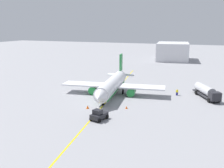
# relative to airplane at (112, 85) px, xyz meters

# --- Properties ---
(ground_plane) EXTENTS (400.00, 400.00, 0.00)m
(ground_plane) POSITION_rel_airplane_xyz_m (0.48, 0.07, -2.63)
(ground_plane) COLOR #939399
(airplane) EXTENTS (29.33, 28.01, 9.63)m
(airplane) POSITION_rel_airplane_xyz_m (0.00, 0.00, 0.00)
(airplane) COLOR white
(airplane) RESTS_ON ground
(fuel_tanker) EXTENTS (11.19, 7.28, 3.15)m
(fuel_tanker) POSITION_rel_airplane_xyz_m (-5.79, 23.53, -0.90)
(fuel_tanker) COLOR #2D2D33
(fuel_tanker) RESTS_ON ground
(pushback_tug) EXTENTS (3.95, 2.98, 2.20)m
(pushback_tug) POSITION_rel_airplane_xyz_m (18.60, 4.40, -1.62)
(pushback_tug) COLOR #232328
(pushback_tug) RESTS_ON ground
(refueling_worker) EXTENTS (0.63, 0.57, 1.71)m
(refueling_worker) POSITION_rel_airplane_xyz_m (-5.50, 16.27, -1.81)
(refueling_worker) COLOR navy
(refueling_worker) RESTS_ON ground
(safety_cone_nose) EXTENTS (0.66, 0.66, 0.73)m
(safety_cone_nose) POSITION_rel_airplane_xyz_m (13.15, -0.81, -2.26)
(safety_cone_nose) COLOR #F2590F
(safety_cone_nose) RESTS_ON ground
(safety_cone_wingtip) EXTENTS (0.54, 0.54, 0.60)m
(safety_cone_wingtip) POSITION_rel_airplane_xyz_m (10.00, 7.27, -2.33)
(safety_cone_wingtip) COLOR #F2590F
(safety_cone_wingtip) RESTS_ON ground
(distant_hangar) EXTENTS (24.13, 18.76, 9.21)m
(distant_hangar) POSITION_rel_airplane_xyz_m (-77.61, 4.29, 1.96)
(distant_hangar) COLOR silver
(distant_hangar) RESTS_ON ground
(taxi_line_marking) EXTENTS (78.30, 12.10, 0.01)m
(taxi_line_marking) POSITION_rel_airplane_xyz_m (0.48, 0.07, -2.63)
(taxi_line_marking) COLOR yellow
(taxi_line_marking) RESTS_ON ground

